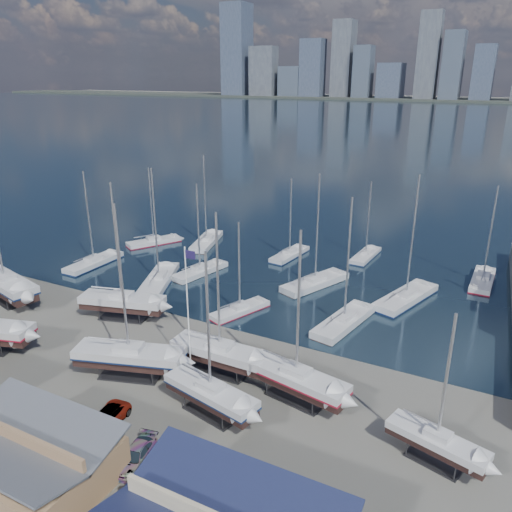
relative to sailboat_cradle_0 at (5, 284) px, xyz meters
The scene contains 28 objects.
ground 28.00m from the sailboat_cradle_0, ahead, with size 1400.00×1400.00×0.00m, color #605E59.
water 307.61m from the sailboat_cradle_0, 84.84° to the left, with size 1400.00×600.00×0.40m, color #172436.
far_shore 567.03m from the sailboat_cradle_0, 87.20° to the left, with size 1400.00×80.00×2.20m, color #2D332D.
skyline 561.67m from the sailboat_cradle_0, 87.97° to the left, with size 639.14×43.80×107.69m.
shed_grey 33.94m from the sailboat_cradle_0, 35.38° to the right, with size 12.60×8.40×4.17m.
sailboat_cradle_0 is the anchor object (origin of this frame).
sailboat_cradle_2 16.88m from the sailboat_cradle_0, ahead, with size 10.37×5.38×16.28m.
sailboat_cradle_3 26.15m from the sailboat_cradle_0, 13.50° to the right, with size 10.93×6.00×16.94m.
sailboat_cradle_4 32.76m from the sailboat_cradle_0, ahead, with size 9.81×2.75×16.01m.
sailboat_cradle_5 36.12m from the sailboat_cradle_0, 11.90° to the right, with size 9.32×4.32×14.65m.
sailboat_cradle_6 41.00m from the sailboat_cradle_0, ahead, with size 10.07×4.49×15.75m.
sailboat_cradle_7 53.35m from the sailboat_cradle_0, ahead, with size 7.65×3.97×12.33m.
sailboat_moored_0 14.39m from the sailboat_cradle_0, 86.45° to the left, with size 2.99×10.06×14.97m.
sailboat_moored_1 26.62m from the sailboat_cradle_0, 84.32° to the left, with size 6.82×9.15×13.63m.
sailboat_moored_2 32.36m from the sailboat_cradle_0, 70.85° to the left, with size 5.60×10.82×15.74m.
sailboat_moored_3 19.30m from the sailboat_cradle_0, 43.57° to the left, with size 7.17×11.55×16.74m.
sailboat_moored_4 25.38m from the sailboat_cradle_0, 47.64° to the left, with size 4.47×9.53×13.88m.
sailboat_moored_5 40.47m from the sailboat_cradle_0, 50.52° to the left, with size 3.49×9.00×13.11m.
sailboat_moored_6 30.15m from the sailboat_cradle_0, 20.06° to the left, with size 5.03×8.28×11.98m.
sailboat_moored_7 40.18m from the sailboat_cradle_0, 33.61° to the left, with size 6.87×11.02×16.15m.
sailboat_moored_8 51.48m from the sailboat_cradle_0, 44.75° to the left, with size 2.94×8.64×12.71m.
sailboat_moored_9 42.56m from the sailboat_cradle_0, 17.91° to the left, with size 4.83×10.83×15.81m.
sailboat_moored_10 50.93m from the sailboat_cradle_0, 26.75° to the left, with size 6.49×11.84×17.06m.
sailboat_moored_11 63.43m from the sailboat_cradle_0, 32.15° to the left, with size 2.89×9.64×14.33m.
car_b 28.88m from the sailboat_cradle_0, 31.64° to the right, with size 1.39×3.98×1.31m, color gray.
car_c 31.22m from the sailboat_cradle_0, 24.06° to the right, with size 2.15×4.67×1.30m, color gray.
car_d 36.65m from the sailboat_cradle_0, 24.00° to the right, with size 1.81×4.45×1.29m, color gray.
flagpole 31.04m from the sailboat_cradle_0, ahead, with size 1.14×0.12×12.93m.
Camera 1 is at (27.27, -43.48, 27.20)m, focal length 35.00 mm.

